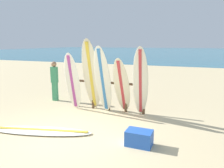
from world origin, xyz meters
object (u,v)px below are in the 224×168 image
(surfboard_leaning_center_left, at_px, (103,80))
(surfboard_lying_on_sand, at_px, (40,131))
(cooler_box, at_px, (139,138))
(surfboard_leaning_center_right, at_px, (140,82))
(surfboard_leaning_far_left, at_px, (72,82))
(beachgoer_standing, at_px, (55,79))
(surfboard_leaning_left, at_px, (91,76))
(surfboard_leaning_center, at_px, (122,86))
(surfboard_rack, at_px, (109,91))

(surfboard_leaning_center_left, bearing_deg, surfboard_lying_on_sand, -116.07)
(cooler_box, bearing_deg, surfboard_leaning_center_right, 104.43)
(surfboard_leaning_far_left, relative_size, beachgoer_standing, 1.26)
(surfboard_leaning_left, distance_m, surfboard_lying_on_sand, 2.49)
(surfboard_leaning_left, xyz_separation_m, surfboard_leaning_center, (1.10, -0.01, -0.29))
(surfboard_lying_on_sand, bearing_deg, surfboard_leaning_center_right, 43.26)
(surfboard_leaning_center_left, relative_size, beachgoer_standing, 1.41)
(surfboard_leaning_center_left, bearing_deg, cooler_box, -46.87)
(surfboard_leaning_center_left, xyz_separation_m, surfboard_leaning_center, (0.61, 0.12, -0.18))
(surfboard_leaning_left, xyz_separation_m, surfboard_lying_on_sand, (-0.49, -2.12, -1.21))
(surfboard_lying_on_sand, bearing_deg, surfboard_leaning_left, 77.01)
(surfboard_rack, relative_size, cooler_box, 4.31)
(surfboard_leaning_center, height_order, beachgoer_standing, surfboard_leaning_center)
(beachgoer_standing, bearing_deg, surfboard_rack, -9.32)
(surfboard_rack, height_order, surfboard_leaning_left, surfboard_leaning_left)
(beachgoer_standing, height_order, cooler_box, beachgoer_standing)
(cooler_box, bearing_deg, surfboard_leaning_center, 120.19)
(surfboard_leaning_center_left, height_order, beachgoer_standing, surfboard_leaning_center_left)
(cooler_box, bearing_deg, surfboard_leaning_far_left, 148.76)
(surfboard_leaning_left, distance_m, surfboard_leaning_center, 1.14)
(cooler_box, bearing_deg, surfboard_leaning_center_left, 134.25)
(surfboard_leaning_far_left, distance_m, cooler_box, 3.44)
(surfboard_rack, height_order, surfboard_leaning_center_right, surfboard_leaning_center_right)
(surfboard_leaning_left, xyz_separation_m, beachgoer_standing, (-2.03, 0.73, -0.36))
(surfboard_leaning_center_right, bearing_deg, cooler_box, -76.70)
(beachgoer_standing, xyz_separation_m, cooler_box, (4.19, -2.65, -0.71))
(surfboard_rack, distance_m, surfboard_leaning_far_left, 1.31)
(beachgoer_standing, bearing_deg, surfboard_lying_on_sand, -61.64)
(surfboard_leaning_center_left, relative_size, surfboard_leaning_center, 1.19)
(surfboard_leaning_far_left, bearing_deg, surfboard_leaning_center_right, 2.01)
(surfboard_rack, relative_size, surfboard_leaning_center_left, 1.14)
(surfboard_leaning_center_left, xyz_separation_m, cooler_box, (1.67, -1.79, -0.96))
(surfboard_leaning_center_left, bearing_deg, beachgoer_standing, 161.08)
(surfboard_leaning_left, distance_m, cooler_box, 3.08)
(cooler_box, bearing_deg, surfboard_rack, 127.43)
(surfboard_leaning_left, relative_size, surfboard_lying_on_sand, 0.87)
(surfboard_leaning_far_left, distance_m, surfboard_leaning_center_right, 2.38)
(surfboard_leaning_left, distance_m, surfboard_leaning_center_left, 0.51)
(surfboard_rack, xyz_separation_m, surfboard_leaning_center_right, (1.20, -0.36, 0.46))
(surfboard_leaning_center_left, height_order, cooler_box, surfboard_leaning_center_left)
(surfboard_leaning_center, distance_m, cooler_box, 2.31)
(surfboard_lying_on_sand, height_order, beachgoer_standing, beachgoer_standing)
(surfboard_leaning_center_right, distance_m, cooler_box, 2.15)
(surfboard_rack, distance_m, surfboard_leaning_center_right, 1.33)
(surfboard_leaning_center_right, distance_m, surfboard_lying_on_sand, 3.22)
(cooler_box, bearing_deg, surfboard_lying_on_sand, -174.47)
(surfboard_leaning_far_left, xyz_separation_m, surfboard_leaning_left, (0.66, 0.13, 0.23))
(surfboard_leaning_far_left, distance_m, surfboard_leaning_center, 1.77)
(surfboard_leaning_far_left, xyz_separation_m, cooler_box, (2.82, -1.79, -0.83))
(surfboard_leaning_left, relative_size, cooler_box, 4.16)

